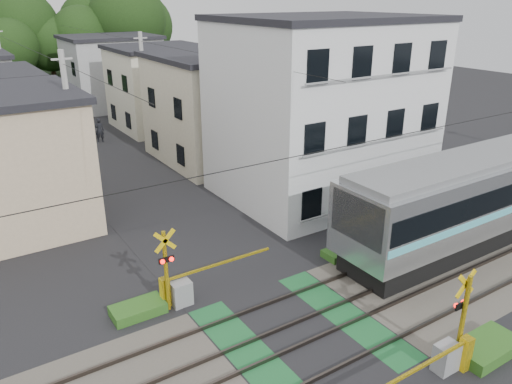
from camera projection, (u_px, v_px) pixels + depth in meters
ground at (300, 334)px, 16.10m from camera, size 120.00×120.00×0.00m
track_bed at (300, 333)px, 16.08m from camera, size 120.00×120.00×0.14m
crossing_signal_near at (451, 350)px, 14.29m from camera, size 4.74×0.65×3.09m
crossing_signal_far at (178, 287)px, 17.38m from camera, size 4.74×0.65×3.09m
apartment_block at (321, 109)px, 26.09m from camera, size 10.20×8.36×9.30m
houses_row at (80, 101)px, 35.26m from camera, size 22.07×31.35×6.80m
tree_hill at (12, 37)px, 51.85m from camera, size 40.00×12.90×11.96m
catenary at (437, 191)px, 17.80m from camera, size 60.00×5.04×7.00m
utility_poles at (70, 97)px, 32.02m from camera, size 7.90×42.00×8.00m
pedestrian at (99, 130)px, 36.82m from camera, size 0.77×0.65×1.80m
weed_patches at (343, 313)px, 16.85m from camera, size 10.25×8.80×0.40m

